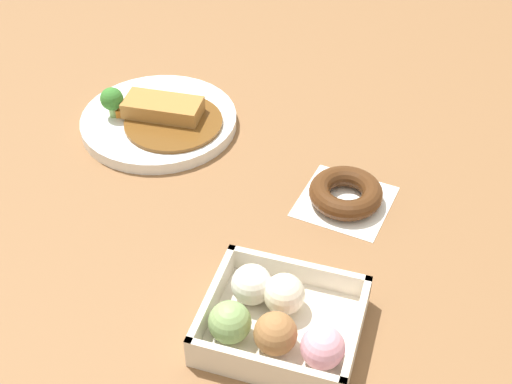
% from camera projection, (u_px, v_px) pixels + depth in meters
% --- Properties ---
extents(ground_plane, '(1.60, 1.60, 0.00)m').
position_uv_depth(ground_plane, '(185.00, 197.00, 0.94)').
color(ground_plane, brown).
extents(curry_plate, '(0.24, 0.24, 0.07)m').
position_uv_depth(curry_plate, '(159.00, 119.00, 1.05)').
color(curry_plate, white).
rests_on(curry_plate, ground_plane).
extents(donut_box, '(0.17, 0.15, 0.06)m').
position_uv_depth(donut_box, '(277.00, 320.00, 0.75)').
color(donut_box, beige).
rests_on(donut_box, ground_plane).
extents(chocolate_ring_donut, '(0.13, 0.13, 0.03)m').
position_uv_depth(chocolate_ring_donut, '(346.00, 194.00, 0.92)').
color(chocolate_ring_donut, white).
rests_on(chocolate_ring_donut, ground_plane).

